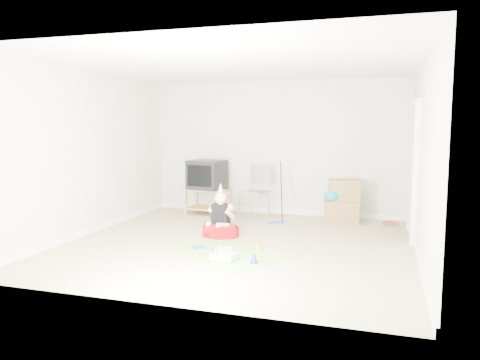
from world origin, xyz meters
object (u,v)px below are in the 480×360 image
(folding_chair, at_px, (255,192))
(seated_woman, at_px, (221,225))
(birthday_cake, at_px, (224,257))
(cardboard_boxes, at_px, (342,202))
(tv_stand, at_px, (207,199))
(crt_tv, at_px, (207,175))

(folding_chair, height_order, seated_woman, folding_chair)
(seated_woman, distance_m, birthday_cake, 1.34)
(cardboard_boxes, distance_m, birthday_cake, 3.15)
(tv_stand, height_order, folding_chair, folding_chair)
(tv_stand, xyz_separation_m, birthday_cake, (1.35, -2.90, -0.25))
(tv_stand, distance_m, cardboard_boxes, 2.60)
(crt_tv, height_order, birthday_cake, crt_tv)
(folding_chair, xyz_separation_m, birthday_cake, (0.37, -2.81, -0.46))
(seated_woman, height_order, birthday_cake, seated_woman)
(seated_woman, bearing_deg, crt_tv, 117.59)
(folding_chair, distance_m, seated_woman, 1.60)
(crt_tv, bearing_deg, cardboard_boxes, 10.90)
(tv_stand, relative_size, seated_woman, 1.01)
(tv_stand, relative_size, birthday_cake, 2.56)
(cardboard_boxes, bearing_deg, folding_chair, -177.31)
(seated_woman, relative_size, birthday_cake, 2.54)
(crt_tv, relative_size, folding_chair, 0.64)
(folding_chair, bearing_deg, birthday_cake, -82.59)
(crt_tv, distance_m, folding_chair, 1.03)
(birthday_cake, bearing_deg, folding_chair, 97.41)
(folding_chair, bearing_deg, crt_tv, 174.67)
(tv_stand, bearing_deg, crt_tv, 0.00)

